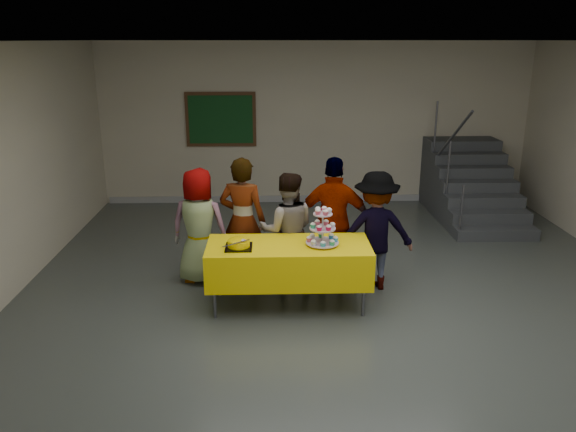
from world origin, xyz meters
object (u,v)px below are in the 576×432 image
(cupcake_stand, at_px, (323,230))
(staircase, at_px, (468,187))
(schoolchild_a, at_px, (199,226))
(schoolchild_c, at_px, (287,230))
(bake_table, at_px, (289,262))
(bear_cake, at_px, (239,243))
(schoolchild_e, at_px, (375,231))
(noticeboard, at_px, (221,119))
(schoolchild_d, at_px, (334,222))
(schoolchild_b, at_px, (243,221))

(cupcake_stand, height_order, staircase, staircase)
(schoolchild_a, distance_m, schoolchild_c, 1.13)
(schoolchild_c, bearing_deg, bake_table, 89.54)
(bear_cake, xyz_separation_m, schoolchild_a, (-0.55, 0.84, -0.08))
(schoolchild_e, relative_size, noticeboard, 1.16)
(schoolchild_e, bearing_deg, noticeboard, -60.22)
(schoolchild_e, bearing_deg, schoolchild_c, -4.29)
(schoolchild_a, height_order, schoolchild_d, schoolchild_d)
(schoolchild_c, relative_size, schoolchild_e, 0.98)
(schoolchild_b, bearing_deg, schoolchild_d, -170.64)
(bear_cake, relative_size, staircase, 0.15)
(schoolchild_d, height_order, schoolchild_e, schoolchild_d)
(schoolchild_b, height_order, staircase, staircase)
(schoolchild_a, xyz_separation_m, schoolchild_b, (0.55, -0.01, 0.07))
(staircase, distance_m, noticeboard, 4.67)
(cupcake_stand, xyz_separation_m, schoolchild_b, (-0.94, 0.77, -0.13))
(bake_table, height_order, schoolchild_d, schoolchild_d)
(schoolchild_b, height_order, schoolchild_e, schoolchild_b)
(staircase, bearing_deg, noticeboard, 169.38)
(cupcake_stand, distance_m, schoolchild_a, 1.70)
(cupcake_stand, distance_m, noticeboard, 4.75)
(bear_cake, bearing_deg, schoolchild_a, 123.06)
(schoolchild_c, height_order, staircase, staircase)
(bake_table, height_order, staircase, staircase)
(schoolchild_c, bearing_deg, schoolchild_d, -173.90)
(noticeboard, bearing_deg, bear_cake, -83.10)
(schoolchild_d, bearing_deg, cupcake_stand, 83.88)
(bake_table, relative_size, staircase, 0.78)
(schoolchild_a, relative_size, staircase, 0.63)
(bake_table, xyz_separation_m, noticeboard, (-1.11, 4.43, 1.04))
(bake_table, relative_size, schoolchild_a, 1.25)
(bake_table, relative_size, schoolchild_c, 1.27)
(bear_cake, bearing_deg, schoolchild_e, 19.66)
(schoolchild_e, distance_m, noticeboard, 4.59)
(schoolchild_c, height_order, noticeboard, noticeboard)
(bake_table, bearing_deg, staircase, 47.08)
(cupcake_stand, relative_size, schoolchild_d, 0.27)
(cupcake_stand, xyz_separation_m, bear_cake, (-0.95, -0.07, -0.12))
(staircase, bearing_deg, schoolchild_c, -138.04)
(schoolchild_a, height_order, schoolchild_e, schoolchild_e)
(schoolchild_d, distance_m, schoolchild_e, 0.52)
(bear_cake, height_order, staircase, staircase)
(bear_cake, distance_m, schoolchild_c, 0.89)
(schoolchild_c, xyz_separation_m, schoolchild_e, (1.09, -0.09, 0.01))
(schoolchild_c, distance_m, staircase, 4.50)
(bear_cake, distance_m, schoolchild_b, 0.83)
(bake_table, relative_size, cupcake_stand, 4.22)
(schoolchild_b, bearing_deg, cupcake_stand, 154.44)
(schoolchild_e, xyz_separation_m, noticeboard, (-2.21, 3.93, 0.85))
(schoolchild_b, height_order, schoolchild_d, schoolchild_d)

